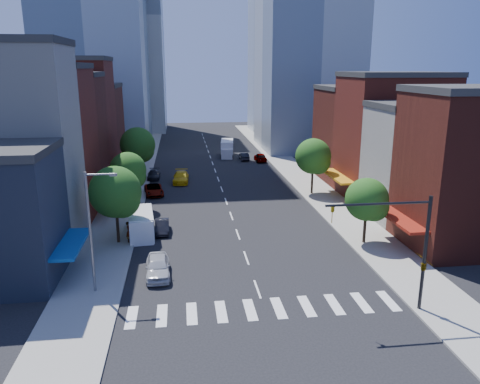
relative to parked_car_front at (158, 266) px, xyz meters
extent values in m
plane|color=black|center=(7.50, -3.32, -0.80)|extent=(220.00, 220.00, 0.00)
cube|color=gray|center=(-5.00, 36.68, -0.73)|extent=(5.00, 120.00, 0.15)
cube|color=gray|center=(20.00, 36.68, -0.73)|extent=(5.00, 120.00, 0.15)
cube|color=silver|center=(7.50, -6.32, -0.80)|extent=(19.00, 3.00, 0.01)
cube|color=beige|center=(-13.50, 8.68, 8.20)|extent=(12.00, 8.00, 18.00)
cube|color=maroon|center=(-13.50, 17.18, 7.20)|extent=(12.00, 9.00, 16.00)
cube|color=#4B1912|center=(-13.50, 25.68, 6.70)|extent=(12.00, 8.00, 15.00)
cube|color=maroon|center=(-13.50, 34.18, 7.70)|extent=(12.00, 9.00, 17.00)
cube|color=#4B1912|center=(-13.50, 43.68, 5.70)|extent=(12.00, 10.00, 13.00)
cube|color=#4B1912|center=(28.50, 3.18, 6.20)|extent=(12.00, 9.00, 14.00)
cube|color=beige|center=(28.50, 11.68, 5.20)|extent=(12.00, 8.00, 12.00)
cube|color=maroon|center=(28.50, 20.68, 6.70)|extent=(12.00, 10.00, 15.00)
cube|color=#4B1912|center=(28.50, 30.68, 5.70)|extent=(12.00, 10.00, 13.00)
cube|color=#9EA5AD|center=(-10.50, 91.68, 27.20)|extent=(18.00, 18.00, 56.00)
cylinder|color=black|center=(18.00, -7.82, 3.35)|extent=(0.24, 0.24, 8.00)
cylinder|color=black|center=(14.50, -7.82, 6.95)|extent=(7.00, 0.16, 0.16)
imported|color=gold|center=(11.50, -7.82, 6.35)|extent=(0.22, 0.18, 1.10)
imported|color=gold|center=(18.00, -7.82, 2.55)|extent=(0.48, 2.24, 0.90)
cylinder|color=slate|center=(-4.50, -2.32, 3.85)|extent=(0.20, 0.20, 9.00)
cylinder|color=slate|center=(-3.50, -2.32, 8.15)|extent=(2.00, 0.14, 0.14)
cube|color=slate|center=(-2.60, -2.32, 8.10)|extent=(0.50, 0.25, 0.18)
cylinder|color=black|center=(-4.00, 7.68, 1.31)|extent=(0.28, 0.28, 3.92)
sphere|color=#224814|center=(-4.00, 7.68, 4.25)|extent=(4.80, 4.80, 4.80)
sphere|color=#224814|center=(-3.40, 7.38, 3.55)|extent=(3.36, 3.36, 3.36)
cylinder|color=black|center=(-4.00, 18.68, 1.17)|extent=(0.28, 0.28, 3.64)
sphere|color=#224814|center=(-4.00, 18.68, 3.90)|extent=(4.20, 4.20, 4.20)
sphere|color=#224814|center=(-3.40, 18.38, 3.25)|extent=(2.94, 2.94, 2.94)
cylinder|color=black|center=(-4.00, 32.68, 1.45)|extent=(0.28, 0.28, 4.20)
sphere|color=#224814|center=(-4.00, 32.68, 4.60)|extent=(5.00, 5.00, 5.00)
sphere|color=#224814|center=(-3.40, 32.38, 3.85)|extent=(3.50, 3.50, 3.50)
cylinder|color=black|center=(19.00, 4.68, 1.03)|extent=(0.28, 0.28, 3.36)
sphere|color=#224814|center=(19.00, 4.68, 3.55)|extent=(4.00, 4.00, 4.00)
sphere|color=#224814|center=(19.60, 4.38, 2.95)|extent=(2.80, 2.80, 2.80)
cylinder|color=black|center=(19.00, 22.68, 1.31)|extent=(0.28, 0.28, 3.92)
sphere|color=#224814|center=(19.00, 22.68, 4.25)|extent=(4.60, 4.60, 4.60)
sphere|color=#224814|center=(19.60, 22.38, 3.55)|extent=(3.22, 3.22, 3.22)
imported|color=silver|center=(0.00, 0.00, 0.00)|extent=(2.11, 4.80, 1.61)
imported|color=black|center=(0.00, 10.25, -0.16)|extent=(1.48, 3.94, 1.28)
imported|color=#999999|center=(-1.54, 24.93, -0.13)|extent=(2.87, 5.09, 1.34)
imported|color=black|center=(-2.00, 34.04, -0.16)|extent=(1.86, 4.44, 1.28)
cube|color=white|center=(-2.00, 9.41, 0.35)|extent=(2.70, 5.68, 2.31)
cube|color=black|center=(-1.80, 7.34, 0.68)|extent=(2.13, 1.29, 0.99)
cylinder|color=black|center=(-2.81, 7.46, -0.42)|extent=(0.35, 0.86, 0.84)
cylinder|color=black|center=(-0.84, 7.65, -0.42)|extent=(0.35, 0.86, 0.84)
cylinder|color=black|center=(-3.16, 11.18, -0.42)|extent=(0.35, 0.86, 0.84)
cylinder|color=black|center=(-1.19, 11.37, -0.42)|extent=(0.35, 0.86, 0.84)
cube|color=silver|center=(-2.00, 9.78, 0.39)|extent=(2.81, 5.89, 2.39)
cube|color=black|center=(-1.79, 7.63, 0.73)|extent=(2.21, 1.33, 1.02)
cylinder|color=black|center=(-2.84, 7.76, -0.41)|extent=(0.37, 0.89, 0.87)
cylinder|color=black|center=(-0.79, 7.95, -0.41)|extent=(0.37, 0.89, 0.87)
cylinder|color=black|center=(-3.21, 11.61, -0.41)|extent=(0.37, 0.89, 0.87)
cylinder|color=black|center=(-1.16, 11.81, -0.41)|extent=(0.37, 0.89, 0.87)
imported|color=#E2B50B|center=(1.99, 31.30, -0.03)|extent=(2.44, 5.45, 1.55)
imported|color=black|center=(13.31, 46.89, -0.15)|extent=(1.53, 4.04, 1.32)
imported|color=#999999|center=(16.00, 45.21, -0.04)|extent=(1.85, 4.49, 1.52)
cube|color=silver|center=(10.73, 51.34, 0.66)|extent=(2.88, 6.17, 2.93)
cube|color=silver|center=(10.33, 47.88, 0.20)|extent=(2.20, 1.87, 1.83)
cylinder|color=black|center=(9.41, 48.72, -0.39)|extent=(0.37, 0.85, 0.82)
cylinder|color=black|center=(11.41, 48.49, -0.39)|extent=(0.37, 0.85, 0.82)
cylinder|color=black|center=(9.89, 52.82, -0.39)|extent=(0.37, 0.85, 0.82)
cylinder|color=black|center=(11.90, 52.58, -0.39)|extent=(0.37, 0.85, 0.82)
imported|color=#999999|center=(-3.00, 7.62, 0.34)|extent=(0.53, 0.76, 1.98)
imported|color=#999999|center=(-3.03, 12.06, 0.27)|extent=(0.82, 0.99, 1.86)
camera|label=1|loc=(2.14, -34.95, 15.35)|focal=35.00mm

